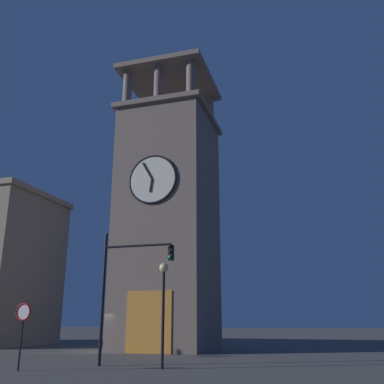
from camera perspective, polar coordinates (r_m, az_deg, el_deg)
ground_plane at (r=32.27m, az=-12.10°, el=-20.01°), size 200.00×200.00×0.00m
clocktower at (r=34.10m, az=-3.10°, el=-3.65°), size 7.21×7.77×24.57m
traffic_signal_near at (r=21.99m, az=-8.96°, el=-11.15°), size 3.75×0.41×6.40m
street_lamp at (r=20.68m, az=-3.81°, el=-13.19°), size 0.44×0.44×4.71m
no_horn_sign at (r=21.20m, az=-21.51°, el=-15.18°), size 0.78×0.14×2.84m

